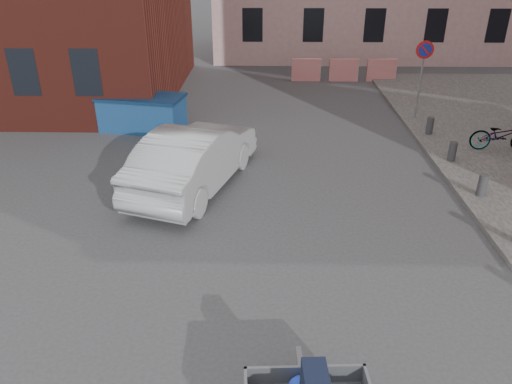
{
  "coord_description": "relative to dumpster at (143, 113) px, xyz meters",
  "views": [
    {
      "loc": [
        0.69,
        -7.64,
        5.75
      ],
      "look_at": [
        0.5,
        1.54,
        1.1
      ],
      "focal_mm": 35.0,
      "sensor_mm": 36.0,
      "label": 1
    }
  ],
  "objects": [
    {
      "name": "bollards",
      "position": [
        9.44,
        -4.99,
        -0.19
      ],
      "size": [
        0.22,
        9.02,
        0.55
      ],
      "color": "#3A3A3D",
      "rests_on": "sidewalk"
    },
    {
      "name": "silver_car",
      "position": [
        2.33,
        -4.34,
        0.23
      ],
      "size": [
        3.1,
        5.19,
        1.62
      ],
      "primitive_type": "imported",
      "rotation": [
        0.0,
        0.0,
        2.84
      ],
      "color": "#A7A9AE",
      "rests_on": "ground"
    },
    {
      "name": "dumpster",
      "position": [
        0.0,
        0.0,
        0.0
      ],
      "size": [
        2.98,
        1.91,
        1.16
      ],
      "rotation": [
        0.0,
        0.0,
        -0.19
      ],
      "color": "navy",
      "rests_on": "ground"
    },
    {
      "name": "bicycle",
      "position": [
        11.12,
        -1.97,
        0.01
      ],
      "size": [
        1.84,
        0.79,
        0.94
      ],
      "primitive_type": "imported",
      "rotation": [
        0.0,
        0.0,
        1.47
      ],
      "color": "black",
      "rests_on": "sidewalk"
    },
    {
      "name": "ground",
      "position": [
        3.44,
        -8.39,
        -0.58
      ],
      "size": [
        120.0,
        120.0,
        0.0
      ],
      "primitive_type": "plane",
      "color": "#38383A",
      "rests_on": "ground"
    },
    {
      "name": "no_parking_sign",
      "position": [
        9.44,
        1.1,
        1.43
      ],
      "size": [
        0.6,
        0.09,
        2.65
      ],
      "color": "gray",
      "rests_on": "sidewalk"
    },
    {
      "name": "barriers",
      "position": [
        7.64,
        6.61,
        -0.08
      ],
      "size": [
        4.7,
        0.18,
        1.0
      ],
      "color": "red",
      "rests_on": "ground"
    }
  ]
}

